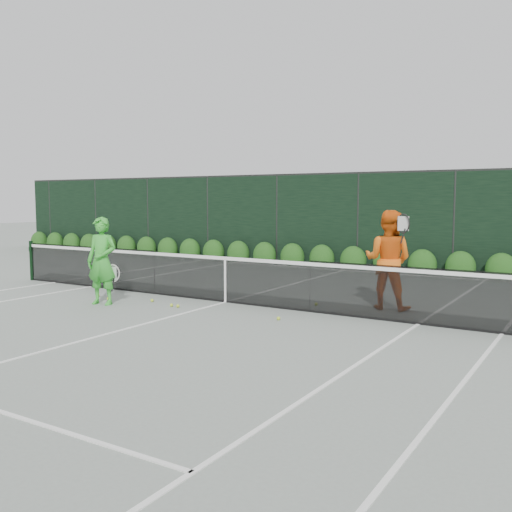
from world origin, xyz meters
The scene contains 8 objects.
ground centered at (0.00, 0.00, 0.00)m, with size 80.00×80.00×0.00m, color gray.
tennis_net centered at (-0.02, 0.00, 0.53)m, with size 12.90×0.10×1.07m.
player_woman centered at (-2.06, -1.53, 0.91)m, with size 0.75×0.58×1.83m.
player_man centered at (3.17, 1.11, 0.99)m, with size 0.99×0.77×1.98m.
court_lines centered at (0.00, 0.00, 0.01)m, with size 11.03×23.83×0.01m.
windscreen_fence centered at (0.00, -2.71, 1.51)m, with size 32.00×21.07×3.06m.
hedge_row centered at (0.00, 7.15, 0.23)m, with size 31.66×0.65×0.94m.
tennis_balls centered at (-0.58, -0.73, 0.03)m, with size 4.77×1.85×0.07m.
Camera 1 is at (6.86, -9.86, 2.20)m, focal length 40.00 mm.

